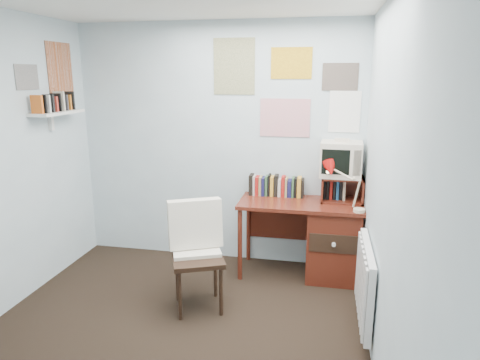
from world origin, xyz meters
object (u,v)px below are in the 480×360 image
at_px(desk, 327,238).
at_px(crt_tv, 341,157).
at_px(desk_lamp, 361,191).
at_px(tv_riser, 342,189).
at_px(desk_chair, 198,259).
at_px(wall_shelf, 57,113).
at_px(radiator, 365,283).

height_order(desk, crt_tv, crt_tv).
relative_size(desk, desk_lamp, 3.08).
height_order(desk_lamp, tv_riser, desk_lamp).
distance_m(desk, desk_chair, 1.36).
bearing_deg(tv_riser, crt_tv, 139.88).
bearing_deg(wall_shelf, tv_riser, 10.32).
distance_m(desk_lamp, wall_shelf, 2.92).
distance_m(desk, crt_tv, 0.81).
distance_m(crt_tv, radiator, 1.33).
height_order(tv_riser, crt_tv, crt_tv).
relative_size(desk_chair, radiator, 1.13).
xyz_separation_m(desk_lamp, wall_shelf, (-2.84, -0.17, 0.67)).
bearing_deg(tv_riser, desk_lamp, -65.09).
bearing_deg(radiator, desk, 107.24).
xyz_separation_m(desk, tv_riser, (0.12, 0.11, 0.48)).
distance_m(tv_riser, crt_tv, 0.31).
relative_size(desk_chair, tv_riser, 2.26).
distance_m(desk_chair, desk_lamp, 1.56).
bearing_deg(desk, radiator, -72.76).
relative_size(desk, desk_chair, 1.33).
distance_m(radiator, wall_shelf, 3.15).
xyz_separation_m(desk_chair, radiator, (1.37, -0.10, -0.03)).
relative_size(desk_chair, desk_lamp, 2.31).
bearing_deg(desk_lamp, wall_shelf, -162.85).
bearing_deg(wall_shelf, crt_tv, 10.83).
relative_size(tv_riser, wall_shelf, 0.65).
xyz_separation_m(tv_riser, radiator, (0.17, -1.04, -0.47)).
xyz_separation_m(tv_riser, crt_tv, (-0.02, 0.02, 0.31)).
xyz_separation_m(desk_chair, crt_tv, (1.17, 0.96, 0.74)).
relative_size(desk_chair, wall_shelf, 1.45).
xyz_separation_m(desk, desk_lamp, (0.27, -0.21, 0.55)).
height_order(desk_lamp, crt_tv, crt_tv).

